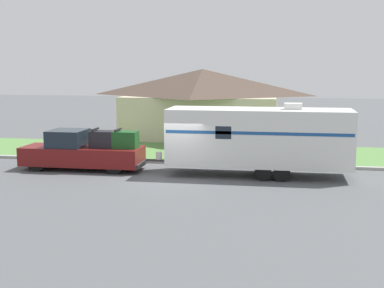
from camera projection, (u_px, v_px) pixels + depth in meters
The scene contains 7 objects.
ground_plane at pixel (175, 179), 23.95m from camera, with size 120.00×120.00×0.00m, color #515456.
curb_strip at pixel (189, 163), 27.59m from camera, with size 80.00×0.30×0.14m.
lawn_strip at pixel (200, 152), 31.16m from camera, with size 80.00×7.00×0.03m.
house_across_street at pixel (202, 102), 37.52m from camera, with size 11.20×7.59×4.77m.
pickup_truck at pixel (83, 151), 26.02m from camera, with size 5.99×1.94×2.04m.
travel_trailer at pixel (259, 137), 24.44m from camera, with size 9.53×2.47×3.37m.
mailbox at pixel (120, 141), 28.77m from camera, with size 0.48×0.20×1.28m.
Camera 1 is at (4.79, -22.97, 5.12)m, focal length 50.00 mm.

